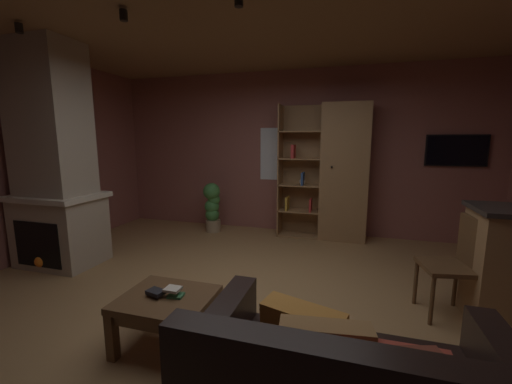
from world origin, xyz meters
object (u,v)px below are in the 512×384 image
object	(u,v)px
table_book_0	(176,295)
stone_fireplace	(54,169)
coffee_table	(167,306)
bookshelf_cabinet	(338,173)
table_book_1	(156,292)
wall_mounted_tv	(456,150)
table_book_2	(173,289)
dining_chair	(457,260)
potted_floor_plant	(212,206)

from	to	relation	value
table_book_0	stone_fireplace	bearing A→B (deg)	154.89
stone_fireplace	coffee_table	bearing A→B (deg)	-26.14
bookshelf_cabinet	table_book_1	distance (m)	3.46
coffee_table	wall_mounted_tv	distance (m)	4.52
bookshelf_cabinet	table_book_0	size ratio (longest dim) A/B	19.12
bookshelf_cabinet	wall_mounted_tv	world-z (taller)	bookshelf_cabinet
table_book_1	table_book_2	distance (m)	0.13
dining_chair	potted_floor_plant	size ratio (longest dim) A/B	1.07
table_book_0	dining_chair	distance (m)	2.44
table_book_1	table_book_2	xyz separation A→B (m)	(0.13, 0.04, 0.02)
stone_fireplace	table_book_2	distance (m)	2.62
stone_fireplace	table_book_0	xyz separation A→B (m)	(2.29, -1.07, -0.81)
table_book_1	potted_floor_plant	xyz separation A→B (m)	(-0.86, 2.97, 0.01)
table_book_0	table_book_1	bearing A→B (deg)	-165.83
table_book_1	coffee_table	bearing A→B (deg)	16.84
dining_chair	coffee_table	bearing A→B (deg)	-153.83
dining_chair	bookshelf_cabinet	bearing A→B (deg)	118.45
potted_floor_plant	wall_mounted_tv	bearing A→B (deg)	6.38
table_book_1	wall_mounted_tv	xyz separation A→B (m)	(2.88, 3.39, 0.98)
bookshelf_cabinet	table_book_0	distance (m)	3.38
table_book_2	wall_mounted_tv	bearing A→B (deg)	50.63
table_book_1	dining_chair	xyz separation A→B (m)	(2.32, 1.13, 0.08)
bookshelf_cabinet	table_book_0	world-z (taller)	bookshelf_cabinet
stone_fireplace	coffee_table	xyz separation A→B (m)	(2.22, -1.09, -0.90)
potted_floor_plant	wall_mounted_tv	world-z (taller)	wall_mounted_tv
stone_fireplace	bookshelf_cabinet	xyz separation A→B (m)	(3.35, 2.07, -0.17)
bookshelf_cabinet	table_book_2	xyz separation A→B (m)	(-1.09, -3.15, -0.59)
coffee_table	dining_chair	world-z (taller)	dining_chair
wall_mounted_tv	table_book_2	bearing A→B (deg)	-129.37
table_book_1	dining_chair	size ratio (longest dim) A/B	0.14
dining_chair	wall_mounted_tv	size ratio (longest dim) A/B	1.12
table_book_0	wall_mounted_tv	world-z (taller)	wall_mounted_tv
coffee_table	table_book_2	bearing A→B (deg)	14.40
stone_fireplace	coffee_table	world-z (taller)	stone_fireplace
bookshelf_cabinet	table_book_1	bearing A→B (deg)	-110.87
stone_fireplace	table_book_2	xyz separation A→B (m)	(2.27, -1.08, -0.76)
coffee_table	table_book_1	distance (m)	0.14
bookshelf_cabinet	stone_fireplace	bearing A→B (deg)	-148.33
coffee_table	table_book_1	bearing A→B (deg)	-163.16
table_book_2	potted_floor_plant	distance (m)	3.10
dining_chair	wall_mounted_tv	world-z (taller)	wall_mounted_tv
stone_fireplace	table_book_1	xyz separation A→B (m)	(2.14, -1.11, -0.79)
dining_chair	table_book_0	bearing A→B (deg)	-153.38
wall_mounted_tv	table_book_1	bearing A→B (deg)	-130.33
bookshelf_cabinet	potted_floor_plant	distance (m)	2.17
table_book_0	table_book_2	world-z (taller)	table_book_2
potted_floor_plant	wall_mounted_tv	distance (m)	3.89
bookshelf_cabinet	table_book_1	size ratio (longest dim) A/B	16.23
table_book_1	wall_mounted_tv	bearing A→B (deg)	49.67
dining_chair	potted_floor_plant	bearing A→B (deg)	149.94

